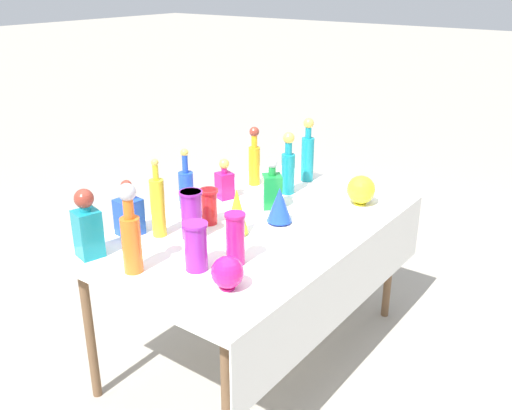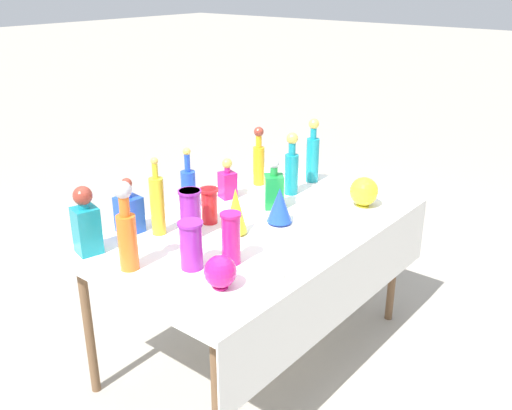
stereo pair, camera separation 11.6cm
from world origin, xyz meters
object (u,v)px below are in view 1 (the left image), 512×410
square_decanter_0 (87,226)px  square_decanter_3 (225,182)px  square_decanter_2 (129,214)px  round_bowl_1 (228,272)px  slender_vase_0 (209,205)px  slender_vase_2 (196,245)px  tall_bottle_1 (158,205)px  tall_bottle_5 (254,160)px  tall_bottle_3 (186,187)px  round_bowl_0 (361,190)px  slender_vase_3 (235,237)px  fluted_vase_1 (279,205)px  tall_bottle_0 (131,233)px  slender_vase_1 (192,213)px  tall_bottle_4 (288,167)px  tall_bottle_2 (308,154)px  fluted_vase_0 (236,211)px  square_decanter_1 (272,188)px

square_decanter_0 → square_decanter_3: (0.89, -0.03, -0.05)m
square_decanter_2 → round_bowl_1: 0.70m
slender_vase_0 → slender_vase_2: bearing=-145.6°
tall_bottle_1 → square_decanter_3: size_ratio=1.68×
tall_bottle_5 → slender_vase_0: size_ratio=1.92×
tall_bottle_3 → square_decanter_0: (-0.66, -0.04, 0.03)m
tall_bottle_3 → round_bowl_0: bearing=-50.3°
square_decanter_2 → slender_vase_3: 0.59m
square_decanter_3 → fluted_vase_1: (-0.10, -0.43, 0.00)m
tall_bottle_0 → tall_bottle_5: (1.14, 0.23, -0.02)m
slender_vase_0 → slender_vase_1: slender_vase_1 is taller
square_decanter_3 → slender_vase_2: 0.82m
slender_vase_1 → slender_vase_2: (-0.22, -0.22, -0.01)m
slender_vase_3 → round_bowl_1: size_ratio=1.67×
tall_bottle_4 → tall_bottle_0: bearing=179.5°
fluted_vase_1 → tall_bottle_2: bearing=19.9°
tall_bottle_3 → tall_bottle_4: size_ratio=0.92×
square_decanter_0 → round_bowl_1: square_decanter_0 is taller
tall_bottle_3 → slender_vase_2: (-0.47, -0.49, -0.01)m
tall_bottle_2 → square_decanter_3: size_ratio=1.68×
tall_bottle_1 → tall_bottle_5: 0.83m
slender_vase_3 → slender_vase_2: bearing=144.1°
slender_vase_2 → fluted_vase_0: 0.38m
slender_vase_1 → slender_vase_3: same height
tall_bottle_5 → square_decanter_3: (-0.27, -0.00, -0.06)m
slender_vase_0 → slender_vase_3: size_ratio=0.78×
square_decanter_3 → slender_vase_2: bearing=-148.8°
tall_bottle_4 → fluted_vase_1: 0.42m
slender_vase_3 → slender_vase_1: bearing=75.9°
tall_bottle_1 → tall_bottle_5: bearing=4.2°
square_decanter_0 → slender_vase_0: 0.61m
square_decanter_0 → square_decanter_1: bearing=-18.6°
tall_bottle_5 → square_decanter_2: tall_bottle_5 is taller
square_decanter_3 → fluted_vase_1: size_ratio=1.23×
tall_bottle_3 → square_decanter_0: bearing=-176.7°
tall_bottle_3 → tall_bottle_2: bearing=-20.5°
tall_bottle_2 → round_bowl_0: bearing=-109.7°
slender_vase_3 → tall_bottle_0: bearing=135.9°
tall_bottle_2 → square_decanter_0: tall_bottle_2 is taller
tall_bottle_4 → slender_vase_2: bearing=-169.0°
square_decanter_3 → square_decanter_2: bearing=174.2°
round_bowl_1 → tall_bottle_2: bearing=18.5°
square_decanter_3 → fluted_vase_1: 0.44m
slender_vase_1 → fluted_vase_0: 0.21m
tall_bottle_3 → slender_vase_1: 0.37m
square_decanter_1 → square_decanter_3: (-0.05, 0.28, -0.01)m
tall_bottle_0 → round_bowl_0: bearing=-18.7°
square_decanter_2 → round_bowl_1: square_decanter_2 is taller
tall_bottle_4 → tall_bottle_5: (0.00, 0.24, -0.00)m
square_decanter_2 → round_bowl_1: size_ratio=1.96×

